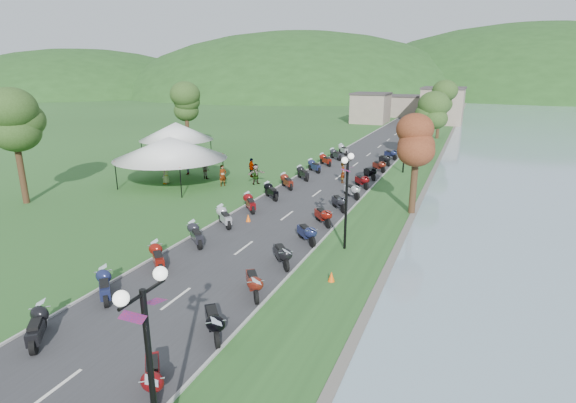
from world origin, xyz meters
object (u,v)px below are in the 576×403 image
(streetlamp_near, at_px, (152,384))
(pedestrian_b, at_px, (206,178))
(vendor_tent_main, at_px, (171,161))
(pedestrian_c, at_px, (188,174))
(pedestrian_a, at_px, (223,186))

(streetlamp_near, relative_size, pedestrian_b, 3.16)
(streetlamp_near, distance_m, pedestrian_b, 30.47)
(vendor_tent_main, bearing_deg, streetlamp_near, -54.20)
(streetlamp_near, xyz_separation_m, pedestrian_b, (-15.39, 26.19, -2.50))
(pedestrian_c, bearing_deg, pedestrian_b, 65.86)
(streetlamp_near, xyz_separation_m, vendor_tent_main, (-16.75, 23.23, -0.50))
(pedestrian_a, xyz_separation_m, pedestrian_c, (-5.20, 2.47, 0.00))
(vendor_tent_main, distance_m, pedestrian_c, 4.32)
(streetlamp_near, xyz_separation_m, pedestrian_c, (-17.84, 26.90, -2.50))
(streetlamp_near, height_order, pedestrian_a, streetlamp_near)
(streetlamp_near, relative_size, pedestrian_a, 2.84)
(streetlamp_near, distance_m, pedestrian_c, 32.38)
(vendor_tent_main, bearing_deg, pedestrian_c, 106.55)
(vendor_tent_main, relative_size, pedestrian_b, 3.87)
(vendor_tent_main, distance_m, pedestrian_a, 4.72)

